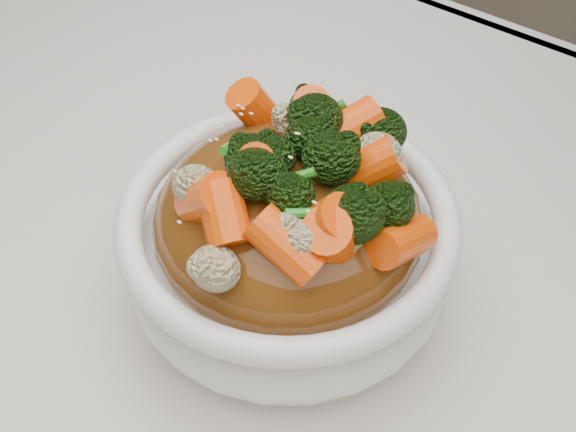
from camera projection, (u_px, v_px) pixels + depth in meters
The scene contains 8 objects.
tablecloth at pixel (272, 354), 0.41m from camera, with size 1.20×0.80×0.04m, color silver.
bowl at pixel (288, 249), 0.40m from camera, with size 0.19×0.19×0.07m, color white, non-canonical shape.
sauce_base at pixel (288, 219), 0.38m from camera, with size 0.15×0.15×0.08m, color #5F3410.
carrots at pixel (288, 145), 0.34m from camera, with size 0.15×0.15×0.04m, color #FF5208, non-canonical shape.
broccoli at pixel (288, 146), 0.34m from camera, with size 0.15×0.15×0.04m, color black, non-canonical shape.
cauliflower at pixel (288, 149), 0.34m from camera, with size 0.15×0.15×0.03m, color beige, non-canonical shape.
scallions at pixel (288, 144), 0.34m from camera, with size 0.11×0.11×0.02m, color #21781B, non-canonical shape.
sesame_seeds at pixel (288, 144), 0.34m from camera, with size 0.14×0.14×0.01m, color beige, non-canonical shape.
Camera 1 is at (0.14, -0.17, 1.09)m, focal length 42.00 mm.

